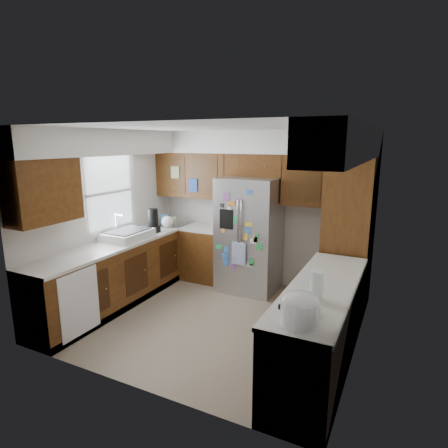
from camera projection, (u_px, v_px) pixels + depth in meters
The scene contains 12 objects.
floor at pixel (214, 319), 5.03m from camera, with size 3.60×3.60×0.00m, color gray.
room_shell at pixel (219, 181), 5.00m from camera, with size 3.64×3.24×2.52m.
left_counter_run at pixel (134, 273), 5.55m from camera, with size 1.36×3.20×0.92m.
right_counter_run at pixel (320, 331), 3.88m from camera, with size 0.63×2.25×0.92m.
pantry at pixel (349, 235), 5.16m from camera, with size 0.60×0.90×2.15m, color #47210D.
fridge at pixel (249, 235), 5.89m from camera, with size 0.90×0.79×1.80m.
bridge_cabinet at pixel (256, 165), 5.85m from camera, with size 0.96×0.34×0.35m, color #47210D.
fridge_top_items at pixel (258, 145), 5.80m from camera, with size 0.63×0.30×0.30m.
sink_assembly at pixel (128, 234), 5.55m from camera, with size 0.52×0.70×0.37m.
left_counter_clutter at pixel (159, 221), 6.15m from camera, with size 0.35×0.82×0.38m.
rice_cooker at pixel (300, 308), 2.95m from camera, with size 0.31×0.30×0.27m.
paper_towel at pixel (317, 286), 3.39m from camera, with size 0.13×0.13×0.28m, color white.
Camera 1 is at (2.18, -4.09, 2.34)m, focal length 30.00 mm.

